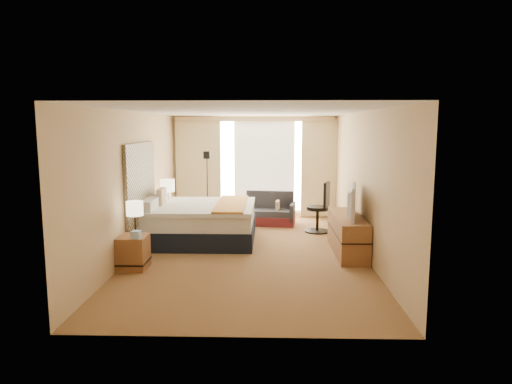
{
  "coord_description": "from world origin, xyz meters",
  "views": [
    {
      "loc": [
        0.36,
        -8.3,
        2.33
      ],
      "look_at": [
        0.12,
        0.4,
        1.08
      ],
      "focal_mm": 32.0,
      "sensor_mm": 36.0,
      "label": 1
    }
  ],
  "objects_px": {
    "bed": "(199,222)",
    "lamp_left": "(135,209)",
    "desk_chair": "(320,210)",
    "lamp_right": "(167,186)",
    "floor_lamp": "(207,172)",
    "media_dresser": "(347,234)",
    "nightstand_right": "(167,221)",
    "television": "(348,202)",
    "nightstand_left": "(133,252)",
    "loveseat": "(269,213)"
  },
  "relations": [
    {
      "from": "desk_chair",
      "to": "television",
      "type": "bearing_deg",
      "value": -62.9
    },
    {
      "from": "lamp_right",
      "to": "television",
      "type": "height_order",
      "value": "television"
    },
    {
      "from": "desk_chair",
      "to": "lamp_right",
      "type": "bearing_deg",
      "value": -157.15
    },
    {
      "from": "media_dresser",
      "to": "floor_lamp",
      "type": "xyz_separation_m",
      "value": [
        -2.98,
        2.83,
        0.87
      ]
    },
    {
      "from": "bed",
      "to": "floor_lamp",
      "type": "relative_size",
      "value": 1.29
    },
    {
      "from": "desk_chair",
      "to": "lamp_left",
      "type": "bearing_deg",
      "value": -122.15
    },
    {
      "from": "media_dresser",
      "to": "floor_lamp",
      "type": "relative_size",
      "value": 1.04
    },
    {
      "from": "nightstand_left",
      "to": "lamp_right",
      "type": "height_order",
      "value": "lamp_right"
    },
    {
      "from": "desk_chair",
      "to": "media_dresser",
      "type": "bearing_deg",
      "value": -60.24
    },
    {
      "from": "loveseat",
      "to": "floor_lamp",
      "type": "distance_m",
      "value": 1.83
    },
    {
      "from": "loveseat",
      "to": "media_dresser",
      "type": "bearing_deg",
      "value": -52.32
    },
    {
      "from": "loveseat",
      "to": "lamp_right",
      "type": "bearing_deg",
      "value": -147.02
    },
    {
      "from": "bed",
      "to": "nightstand_right",
      "type": "bearing_deg",
      "value": 143.41
    },
    {
      "from": "lamp_left",
      "to": "lamp_right",
      "type": "relative_size",
      "value": 0.89
    },
    {
      "from": "nightstand_left",
      "to": "lamp_left",
      "type": "height_order",
      "value": "lamp_left"
    },
    {
      "from": "lamp_right",
      "to": "television",
      "type": "distance_m",
      "value": 3.96
    },
    {
      "from": "lamp_left",
      "to": "bed",
      "type": "bearing_deg",
      "value": 68.06
    },
    {
      "from": "nightstand_right",
      "to": "desk_chair",
      "type": "distance_m",
      "value": 3.39
    },
    {
      "from": "media_dresser",
      "to": "television",
      "type": "distance_m",
      "value": 0.68
    },
    {
      "from": "loveseat",
      "to": "desk_chair",
      "type": "height_order",
      "value": "desk_chair"
    },
    {
      "from": "lamp_right",
      "to": "television",
      "type": "bearing_deg",
      "value": -24.26
    },
    {
      "from": "nightstand_left",
      "to": "floor_lamp",
      "type": "relative_size",
      "value": 0.32
    },
    {
      "from": "lamp_left",
      "to": "lamp_right",
      "type": "xyz_separation_m",
      "value": [
        -0.01,
        2.46,
        0.05
      ]
    },
    {
      "from": "bed",
      "to": "television",
      "type": "bearing_deg",
      "value": -20.28
    },
    {
      "from": "media_dresser",
      "to": "floor_lamp",
      "type": "distance_m",
      "value": 4.2
    },
    {
      "from": "loveseat",
      "to": "lamp_right",
      "type": "height_order",
      "value": "lamp_right"
    },
    {
      "from": "nightstand_right",
      "to": "bed",
      "type": "xyz_separation_m",
      "value": [
        0.81,
        -0.6,
        0.12
      ]
    },
    {
      "from": "bed",
      "to": "lamp_left",
      "type": "distance_m",
      "value": 2.12
    },
    {
      "from": "floor_lamp",
      "to": "desk_chair",
      "type": "bearing_deg",
      "value": -23.69
    },
    {
      "from": "floor_lamp",
      "to": "nightstand_left",
      "type": "bearing_deg",
      "value": -100.52
    },
    {
      "from": "television",
      "to": "bed",
      "type": "bearing_deg",
      "value": 80.79
    },
    {
      "from": "nightstand_right",
      "to": "media_dresser",
      "type": "height_order",
      "value": "media_dresser"
    },
    {
      "from": "media_dresser",
      "to": "desk_chair",
      "type": "bearing_deg",
      "value": 100.94
    },
    {
      "from": "desk_chair",
      "to": "lamp_right",
      "type": "distance_m",
      "value": 3.39
    },
    {
      "from": "bed",
      "to": "loveseat",
      "type": "distance_m",
      "value": 2.18
    },
    {
      "from": "bed",
      "to": "lamp_left",
      "type": "height_order",
      "value": "lamp_left"
    },
    {
      "from": "media_dresser",
      "to": "lamp_left",
      "type": "xyz_separation_m",
      "value": [
        -3.65,
        -1.04,
        0.65
      ]
    },
    {
      "from": "floor_lamp",
      "to": "television",
      "type": "xyz_separation_m",
      "value": [
        2.93,
        -3.03,
        -0.22
      ]
    },
    {
      "from": "nightstand_left",
      "to": "television",
      "type": "relative_size",
      "value": 0.53
    },
    {
      "from": "media_dresser",
      "to": "loveseat",
      "type": "distance_m",
      "value": 2.88
    },
    {
      "from": "nightstand_right",
      "to": "bed",
      "type": "bearing_deg",
      "value": -36.59
    },
    {
      "from": "floor_lamp",
      "to": "desk_chair",
      "type": "xyz_separation_m",
      "value": [
        2.66,
        -1.17,
        -0.72
      ]
    },
    {
      "from": "loveseat",
      "to": "lamp_left",
      "type": "relative_size",
      "value": 2.29
    },
    {
      "from": "desk_chair",
      "to": "lamp_left",
      "type": "height_order",
      "value": "desk_chair"
    },
    {
      "from": "floor_lamp",
      "to": "nightstand_right",
      "type": "bearing_deg",
      "value": -117.57
    },
    {
      "from": "nightstand_left",
      "to": "television",
      "type": "xyz_separation_m",
      "value": [
        3.65,
        0.85,
        0.72
      ]
    },
    {
      "from": "nightstand_left",
      "to": "television",
      "type": "bearing_deg",
      "value": 13.11
    },
    {
      "from": "nightstand_right",
      "to": "lamp_left",
      "type": "bearing_deg",
      "value": -88.9
    },
    {
      "from": "lamp_left",
      "to": "television",
      "type": "relative_size",
      "value": 0.55
    },
    {
      "from": "nightstand_right",
      "to": "media_dresser",
      "type": "distance_m",
      "value": 3.97
    }
  ]
}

